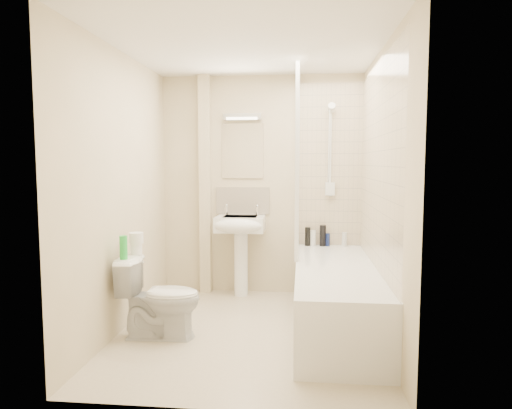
# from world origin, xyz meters

# --- Properties ---
(floor) EXTENTS (2.50, 2.50, 0.00)m
(floor) POSITION_xyz_m (0.00, 0.00, 0.00)
(floor) COLOR beige
(floor) RESTS_ON ground
(wall_back) EXTENTS (2.20, 0.02, 2.40)m
(wall_back) POSITION_xyz_m (0.00, 1.25, 1.20)
(wall_back) COLOR beige
(wall_back) RESTS_ON ground
(wall_left) EXTENTS (0.02, 2.50, 2.40)m
(wall_left) POSITION_xyz_m (-1.10, 0.00, 1.20)
(wall_left) COLOR beige
(wall_left) RESTS_ON ground
(wall_right) EXTENTS (0.02, 2.50, 2.40)m
(wall_right) POSITION_xyz_m (1.10, 0.00, 1.20)
(wall_right) COLOR beige
(wall_right) RESTS_ON ground
(ceiling) EXTENTS (2.20, 2.50, 0.02)m
(ceiling) POSITION_xyz_m (0.00, 0.00, 2.40)
(ceiling) COLOR white
(ceiling) RESTS_ON wall_back
(tile_back) EXTENTS (0.70, 0.01, 1.75)m
(tile_back) POSITION_xyz_m (0.75, 1.24, 1.42)
(tile_back) COLOR beige
(tile_back) RESTS_ON wall_back
(tile_right) EXTENTS (0.01, 2.10, 1.75)m
(tile_right) POSITION_xyz_m (1.09, 0.20, 1.42)
(tile_right) COLOR beige
(tile_right) RESTS_ON wall_right
(pipe_boxing) EXTENTS (0.12, 0.12, 2.40)m
(pipe_boxing) POSITION_xyz_m (-0.62, 1.19, 1.20)
(pipe_boxing) COLOR beige
(pipe_boxing) RESTS_ON ground
(splashback) EXTENTS (0.60, 0.02, 0.30)m
(splashback) POSITION_xyz_m (-0.21, 1.24, 1.03)
(splashback) COLOR beige
(splashback) RESTS_ON wall_back
(mirror) EXTENTS (0.46, 0.01, 0.60)m
(mirror) POSITION_xyz_m (-0.21, 1.24, 1.58)
(mirror) COLOR white
(mirror) RESTS_ON wall_back
(strip_light) EXTENTS (0.42, 0.07, 0.07)m
(strip_light) POSITION_xyz_m (-0.21, 1.22, 1.95)
(strip_light) COLOR silver
(strip_light) RESTS_ON wall_back
(bathtub) EXTENTS (0.70, 2.10, 0.55)m
(bathtub) POSITION_xyz_m (0.75, 0.20, 0.29)
(bathtub) COLOR white
(bathtub) RESTS_ON ground
(shower_screen) EXTENTS (0.04, 0.92, 1.80)m
(shower_screen) POSITION_xyz_m (0.40, 0.80, 1.45)
(shower_screen) COLOR white
(shower_screen) RESTS_ON bathtub
(shower_fixture) EXTENTS (0.10, 0.16, 0.99)m
(shower_fixture) POSITION_xyz_m (0.75, 1.19, 1.55)
(shower_fixture) COLOR white
(shower_fixture) RESTS_ON wall_back
(pedestal_sink) EXTENTS (0.52, 0.48, 1.00)m
(pedestal_sink) POSITION_xyz_m (-0.21, 1.01, 0.70)
(pedestal_sink) COLOR white
(pedestal_sink) RESTS_ON ground
(bottle_black_a) EXTENTS (0.06, 0.06, 0.20)m
(bottle_black_a) POSITION_xyz_m (0.51, 1.16, 0.65)
(bottle_black_a) COLOR black
(bottle_black_a) RESTS_ON bathtub
(bottle_white_a) EXTENTS (0.06, 0.06, 0.17)m
(bottle_white_a) POSITION_xyz_m (0.57, 1.16, 0.64)
(bottle_white_a) COLOR silver
(bottle_white_a) RESTS_ON bathtub
(bottle_black_b) EXTENTS (0.07, 0.07, 0.23)m
(bottle_black_b) POSITION_xyz_m (0.68, 1.16, 0.66)
(bottle_black_b) COLOR black
(bottle_black_b) RESTS_ON bathtub
(bottle_blue) EXTENTS (0.05, 0.05, 0.14)m
(bottle_blue) POSITION_xyz_m (0.73, 1.16, 0.62)
(bottle_blue) COLOR navy
(bottle_blue) RESTS_ON bathtub
(bottle_white_b) EXTENTS (0.05, 0.05, 0.15)m
(bottle_white_b) POSITION_xyz_m (0.91, 1.16, 0.63)
(bottle_white_b) COLOR silver
(bottle_white_b) RESTS_ON bathtub
(toilet) EXTENTS (0.43, 0.69, 0.68)m
(toilet) POSITION_xyz_m (-0.72, -0.17, 0.34)
(toilet) COLOR white
(toilet) RESTS_ON ground
(toilet_roll_lower) EXTENTS (0.10, 0.10, 0.09)m
(toilet_roll_lower) POSITION_xyz_m (-0.95, -0.07, 0.72)
(toilet_roll_lower) COLOR white
(toilet_roll_lower) RESTS_ON toilet
(toilet_roll_upper) EXTENTS (0.12, 0.12, 0.09)m
(toilet_roll_upper) POSITION_xyz_m (-0.95, -0.07, 0.82)
(toilet_roll_upper) COLOR white
(toilet_roll_upper) RESTS_ON toilet_roll_lower
(green_bottle) EXTENTS (0.06, 0.06, 0.19)m
(green_bottle) POSITION_xyz_m (-0.98, -0.27, 0.77)
(green_bottle) COLOR green
(green_bottle) RESTS_ON toilet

